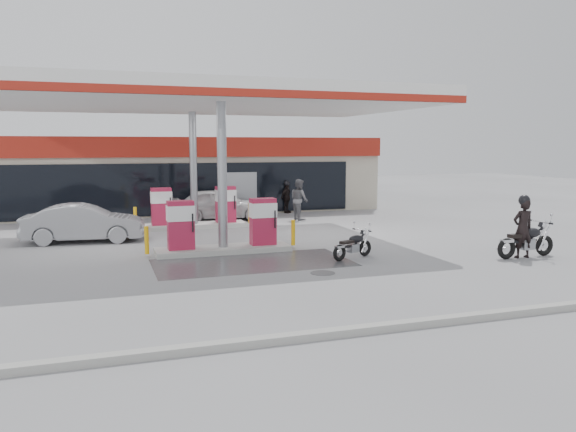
# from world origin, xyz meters

# --- Properties ---
(ground) EXTENTS (90.00, 90.00, 0.00)m
(ground) POSITION_xyz_m (0.00, 0.00, 0.00)
(ground) COLOR gray
(ground) RESTS_ON ground
(wet_patch) EXTENTS (6.00, 3.00, 0.00)m
(wet_patch) POSITION_xyz_m (0.50, 0.00, 0.00)
(wet_patch) COLOR #4C4C4F
(wet_patch) RESTS_ON ground
(drain_cover) EXTENTS (0.70, 0.70, 0.01)m
(drain_cover) POSITION_xyz_m (2.00, -2.00, 0.00)
(drain_cover) COLOR #38383A
(drain_cover) RESTS_ON ground
(kerb) EXTENTS (28.00, 0.25, 0.15)m
(kerb) POSITION_xyz_m (0.00, -7.00, 0.07)
(kerb) COLOR gray
(kerb) RESTS_ON ground
(store_building) EXTENTS (22.00, 8.22, 4.00)m
(store_building) POSITION_xyz_m (0.01, 15.94, 2.01)
(store_building) COLOR beige
(store_building) RESTS_ON ground
(canopy) EXTENTS (16.00, 10.02, 5.51)m
(canopy) POSITION_xyz_m (0.00, 5.00, 5.27)
(canopy) COLOR silver
(canopy) RESTS_ON ground
(pump_island_near) EXTENTS (5.14, 1.30, 1.78)m
(pump_island_near) POSITION_xyz_m (0.00, 2.00, 0.71)
(pump_island_near) COLOR #9E9E99
(pump_island_near) RESTS_ON ground
(pump_island_far) EXTENTS (5.14, 1.30, 1.78)m
(pump_island_far) POSITION_xyz_m (0.00, 8.00, 0.71)
(pump_island_far) COLOR #9E9E99
(pump_island_far) RESTS_ON ground
(main_motorcycle) EXTENTS (2.24, 0.86, 1.15)m
(main_motorcycle) POSITION_xyz_m (9.05, -1.99, 0.51)
(main_motorcycle) COLOR black
(main_motorcycle) RESTS_ON ground
(biker_main) EXTENTS (0.72, 0.49, 1.90)m
(biker_main) POSITION_xyz_m (8.85, -2.01, 0.95)
(biker_main) COLOR black
(biker_main) RESTS_ON ground
(parked_motorcycle) EXTENTS (1.65, 0.88, 0.89)m
(parked_motorcycle) POSITION_xyz_m (3.69, -0.39, 0.40)
(parked_motorcycle) COLOR black
(parked_motorcycle) RESTS_ON ground
(sedan_white) EXTENTS (4.66, 2.27, 1.53)m
(sedan_white) POSITION_xyz_m (1.58, 10.20, 0.77)
(sedan_white) COLOR silver
(sedan_white) RESTS_ON ground
(attendant) EXTENTS (0.89, 1.07, 1.98)m
(attendant) POSITION_xyz_m (5.23, 9.00, 0.99)
(attendant) COLOR #535357
(attendant) RESTS_ON ground
(hatchback_silver) EXTENTS (4.45, 1.94, 1.42)m
(hatchback_silver) POSITION_xyz_m (-4.48, 5.60, 0.71)
(hatchback_silver) COLOR gray
(hatchback_silver) RESTS_ON ground
(biker_walking) EXTENTS (1.00, 0.91, 1.64)m
(biker_walking) POSITION_xyz_m (5.52, 11.80, 0.82)
(biker_walking) COLOR black
(biker_walking) RESTS_ON ground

